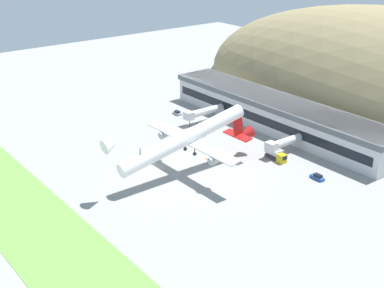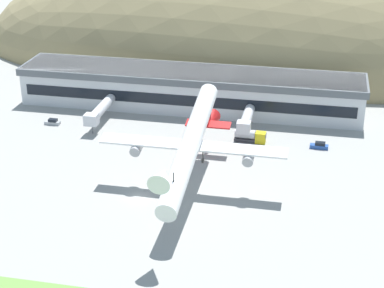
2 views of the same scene
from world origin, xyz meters
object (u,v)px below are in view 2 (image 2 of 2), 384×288
at_px(terminal_building, 190,87).
at_px(jetway_0, 99,111).
at_px(service_car_2, 53,122).
at_px(jetway_1, 246,120).
at_px(service_car_1, 319,146).
at_px(fuel_truck, 250,136).
at_px(cargo_airplane, 191,144).
at_px(service_car_0, 127,139).
at_px(traffic_cone_0, 182,165).

relative_size(terminal_building, jetway_0, 5.53).
distance_m(jetway_0, service_car_2, 13.16).
relative_size(jetway_1, service_car_1, 3.21).
relative_size(service_car_1, fuel_truck, 0.57).
bearing_deg(cargo_airplane, fuel_truck, 71.70).
bearing_deg(fuel_truck, service_car_2, 179.39).
bearing_deg(service_car_1, service_car_0, -173.45).
xyz_separation_m(terminal_building, service_car_1, (36.69, -20.76, -5.41)).
distance_m(cargo_airplane, fuel_truck, 30.83).
height_order(cargo_airplane, traffic_cone_0, cargo_airplane).
bearing_deg(terminal_building, jetway_0, -140.18).
distance_m(terminal_building, service_car_2, 39.07).
bearing_deg(jetway_1, service_car_1, -14.83).
bearing_deg(service_car_0, traffic_cone_0, -33.64).
bearing_deg(terminal_building, service_car_2, -149.34).
bearing_deg(fuel_truck, jetway_0, 175.79).
height_order(terminal_building, cargo_airplane, cargo_airplane).
height_order(jetway_0, cargo_airplane, cargo_airplane).
xyz_separation_m(jetway_1, service_car_2, (-51.22, -3.94, -3.35)).
bearing_deg(terminal_building, jetway_1, -41.35).
distance_m(jetway_1, service_car_2, 51.48).
relative_size(jetway_1, traffic_cone_0, 25.00).
height_order(service_car_2, fuel_truck, fuel_truck).
distance_m(jetway_0, jetway_1, 38.75).
bearing_deg(service_car_0, fuel_truck, 11.04).
height_order(service_car_1, service_car_2, service_car_1).
height_order(fuel_truck, traffic_cone_0, fuel_truck).
bearing_deg(terminal_building, fuel_truck, -46.03).
relative_size(jetway_0, traffic_cone_0, 30.05).
distance_m(jetway_0, cargo_airplane, 44.37).
bearing_deg(jetway_1, terminal_building, 138.65).
relative_size(jetway_1, cargo_airplane, 0.27).
bearing_deg(traffic_cone_0, service_car_0, 146.36).
distance_m(terminal_building, jetway_1, 23.99).
bearing_deg(traffic_cone_0, fuel_truck, 50.91).
height_order(cargo_airplane, service_car_0, cargo_airplane).
bearing_deg(service_car_1, jetway_0, 176.59).
bearing_deg(traffic_cone_0, service_car_1, 28.01).
bearing_deg(jetway_1, service_car_2, -175.60).
distance_m(jetway_1, service_car_1, 19.68).
distance_m(jetway_0, fuel_truck, 40.55).
distance_m(terminal_building, cargo_airplane, 49.49).
height_order(jetway_1, service_car_0, jetway_1).
bearing_deg(jetway_1, traffic_cone_0, -119.43).
relative_size(terminal_building, cargo_airplane, 1.81).
bearing_deg(jetway_1, cargo_airplane, -103.17).
distance_m(service_car_2, traffic_cone_0, 42.87).
relative_size(cargo_airplane, fuel_truck, 6.70).
relative_size(jetway_0, service_car_2, 4.26).
height_order(jetway_0, service_car_1, jetway_0).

